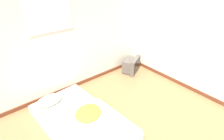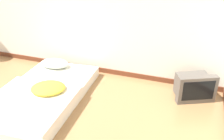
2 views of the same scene
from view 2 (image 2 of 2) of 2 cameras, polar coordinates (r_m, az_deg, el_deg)
The scene contains 2 objects.
mattress_bed at distance 3.95m, azimuth -15.71°, elevation -5.25°, with size 1.26×2.10×0.32m.
crt_tv at distance 4.02m, azimuth 18.17°, elevation -3.61°, with size 0.64×0.57×0.43m.
Camera 2 is at (2.36, -1.23, 2.12)m, focal length 40.00 mm.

